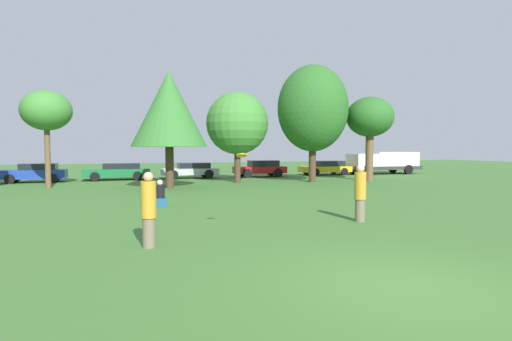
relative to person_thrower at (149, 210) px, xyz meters
The scene contains 16 objects.
ground_plane 5.63m from the person_thrower, 47.44° to the right, with size 120.00×120.00×0.00m, color #3D6B2D.
person_thrower is the anchor object (origin of this frame).
person_catcher 6.52m from the person_thrower, 11.72° to the left, with size 0.36×0.36×1.76m.
frisbee 2.66m from the person_thrower, 11.10° to the left, with size 0.29×0.27×0.12m.
bystander_sitting 6.65m from the person_thrower, 82.21° to the left, with size 0.48×0.40×1.04m.
tree_1 17.15m from the person_thrower, 104.94° to the left, with size 2.73×2.73×5.50m.
tree_2 14.76m from the person_thrower, 81.15° to the left, with size 4.26×4.26×6.61m.
tree_3 18.20m from the person_thrower, 67.31° to the left, with size 4.10×4.10×5.96m.
tree_4 19.74m from the person_thrower, 52.39° to the left, with size 4.70×4.70×7.80m.
tree_5 22.01m from the person_thrower, 42.92° to the left, with size 3.23×3.23×5.79m.
parked_car_blue 21.69m from the person_thrower, 105.46° to the left, with size 3.98×1.91×1.26m.
parked_car_green 21.45m from the person_thrower, 91.52° to the left, with size 4.56×2.15×1.20m.
parked_car_silver 21.92m from the person_thrower, 77.72° to the left, with size 4.23×2.00×1.17m.
parked_car_red 23.55m from the person_thrower, 64.30° to the left, with size 4.10×1.90×1.31m.
parked_car_yellow 27.16m from the person_thrower, 53.05° to the left, with size 4.30×2.10×1.21m.
delivery_truck_white 30.33m from the person_thrower, 44.29° to the left, with size 6.72×2.49×1.94m.
Camera 1 is at (-4.44, -5.35, 2.23)m, focal length 28.75 mm.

